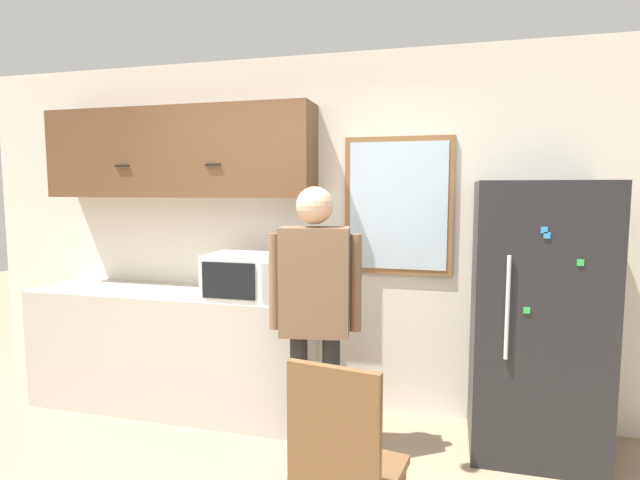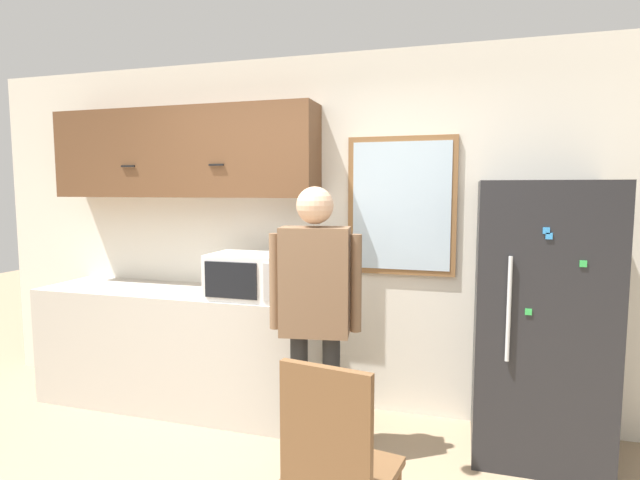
% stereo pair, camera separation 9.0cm
% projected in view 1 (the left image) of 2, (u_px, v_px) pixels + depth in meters
% --- Properties ---
extents(back_wall, '(6.00, 0.06, 2.70)m').
position_uv_depth(back_wall, '(320.00, 234.00, 3.87)').
color(back_wall, silver).
rests_on(back_wall, ground_plane).
extents(counter, '(2.19, 0.64, 0.91)m').
position_uv_depth(counter, '(173.00, 348.00, 3.90)').
color(counter, '#BCB7AD').
rests_on(counter, ground_plane).
extents(upper_cabinets, '(2.19, 0.34, 0.69)m').
position_uv_depth(upper_cabinets, '(178.00, 153.00, 3.90)').
color(upper_cabinets, brown).
extents(microwave, '(0.55, 0.39, 0.32)m').
position_uv_depth(microwave, '(246.00, 276.00, 3.56)').
color(microwave, white).
rests_on(microwave, counter).
extents(person, '(0.56, 0.28, 1.71)m').
position_uv_depth(person, '(315.00, 296.00, 3.05)').
color(person, black).
rests_on(person, ground_plane).
extents(refrigerator, '(0.78, 0.69, 1.75)m').
position_uv_depth(refrigerator, '(537.00, 319.00, 3.18)').
color(refrigerator, '#232326').
rests_on(refrigerator, ground_plane).
extents(chair, '(0.50, 0.50, 1.00)m').
position_uv_depth(chair, '(343.00, 462.00, 2.12)').
color(chair, brown).
rests_on(chair, ground_plane).
extents(window, '(0.79, 0.05, 1.01)m').
position_uv_depth(window, '(398.00, 206.00, 3.65)').
color(window, olive).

